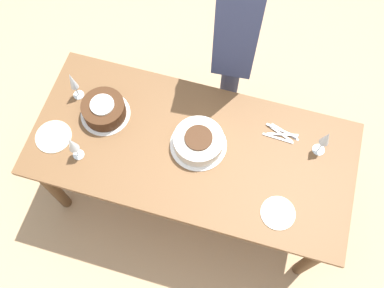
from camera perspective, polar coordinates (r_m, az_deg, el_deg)
The scene contains 11 objects.
ground_plane at distance 2.99m, azimuth -0.00°, elevation -6.11°, with size 12.00×12.00×0.00m, color tan.
dining_table at distance 2.40m, azimuth -0.00°, elevation -1.51°, with size 1.75×0.80×0.73m.
cake_center_white at distance 2.27m, azimuth 0.87°, elevation 0.33°, with size 0.31×0.31×0.10m.
cake_front_chocolate at distance 2.40m, azimuth -11.66°, elevation 4.51°, with size 0.28×0.28×0.11m.
wine_glass_near at distance 2.42m, azimuth -15.63°, elevation 7.97°, with size 0.06×0.06×0.21m.
wine_glass_far at distance 2.24m, azimuth -15.68°, elevation -0.07°, with size 0.06×0.06×0.20m.
wine_glass_extra at distance 2.27m, azimuth 17.40°, elevation 0.63°, with size 0.07×0.07×0.21m.
dessert_plate_left at distance 2.22m, azimuth 11.38°, elevation -9.02°, with size 0.18×0.18×0.01m.
dessert_plate_right at distance 2.44m, azimuth -17.98°, elevation 0.94°, with size 0.20×0.20×0.01m.
fork_pile at distance 2.38m, azimuth 11.85°, elevation 1.37°, with size 0.20×0.09×0.01m.
person_cutting at distance 2.40m, azimuth 6.29°, elevation 15.48°, with size 0.25×0.42×1.66m.
Camera 1 is at (-0.25, 0.88, 2.84)m, focal length 40.00 mm.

